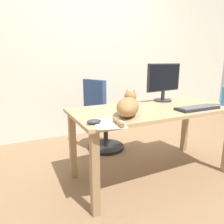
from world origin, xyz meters
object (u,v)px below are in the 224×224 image
(office_chair, at_px, (103,120))
(cat, at_px, (128,106))
(computer_mouse, at_px, (94,121))
(monitor, at_px, (164,81))
(keyboard, at_px, (197,108))

(office_chair, relative_size, cat, 1.85)
(office_chair, xyz_separation_m, cat, (-0.17, -0.92, 0.38))
(office_chair, relative_size, computer_mouse, 8.50)
(monitor, xyz_separation_m, computer_mouse, (-1.02, -0.49, -0.21))
(keyboard, xyz_separation_m, computer_mouse, (-1.04, -0.02, 0.00))
(office_chair, bearing_deg, monitor, -46.78)
(computer_mouse, bearing_deg, monitor, 25.88)
(keyboard, bearing_deg, cat, 171.95)
(monitor, xyz_separation_m, cat, (-0.67, -0.38, -0.15))
(office_chair, height_order, computer_mouse, office_chair)
(keyboard, relative_size, cat, 0.87)
(computer_mouse, bearing_deg, keyboard, 0.90)
(keyboard, bearing_deg, monitor, 92.06)
(office_chair, distance_m, computer_mouse, 1.20)
(cat, bearing_deg, monitor, 29.45)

